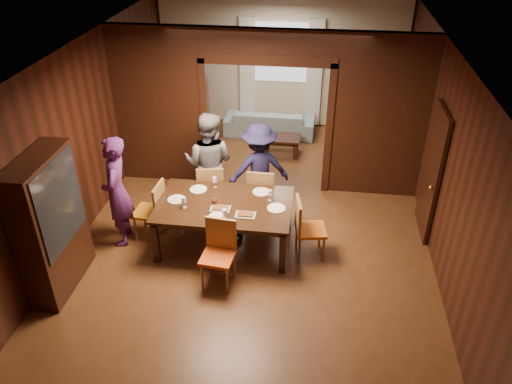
# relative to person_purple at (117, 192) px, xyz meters

# --- Properties ---
(floor) EXTENTS (9.00, 9.00, 0.00)m
(floor) POSITION_rel_person_purple_xyz_m (2.04, 0.42, -0.89)
(floor) COLOR #533117
(floor) RESTS_ON ground
(ceiling) EXTENTS (5.50, 9.00, 0.02)m
(ceiling) POSITION_rel_person_purple_xyz_m (2.04, 0.42, 2.01)
(ceiling) COLOR silver
(ceiling) RESTS_ON room_walls
(room_walls) EXTENTS (5.52, 9.01, 2.90)m
(room_walls) POSITION_rel_person_purple_xyz_m (2.04, 2.30, 0.61)
(room_walls) COLOR black
(room_walls) RESTS_ON floor
(person_purple) EXTENTS (0.56, 0.73, 1.78)m
(person_purple) POSITION_rel_person_purple_xyz_m (0.00, 0.00, 0.00)
(person_purple) COLOR #532162
(person_purple) RESTS_ON floor
(person_grey) EXTENTS (0.94, 0.77, 1.79)m
(person_grey) POSITION_rel_person_purple_xyz_m (1.19, 1.08, 0.00)
(person_grey) COLOR slate
(person_grey) RESTS_ON floor
(person_navy) EXTENTS (1.18, 0.92, 1.60)m
(person_navy) POSITION_rel_person_purple_xyz_m (2.02, 1.15, -0.09)
(person_navy) COLOR #18173A
(person_navy) RESTS_ON floor
(sofa) EXTENTS (2.00, 0.80, 0.58)m
(sofa) POSITION_rel_person_purple_xyz_m (1.87, 4.27, -0.60)
(sofa) COLOR #819BA9
(sofa) RESTS_ON floor
(serving_bowl) EXTENTS (0.28, 0.28, 0.07)m
(serving_bowl) POSITION_rel_person_purple_xyz_m (1.75, 0.24, -0.10)
(serving_bowl) COLOR black
(serving_bowl) RESTS_ON dining_table
(dining_table) EXTENTS (2.03, 1.26, 0.76)m
(dining_table) POSITION_rel_person_purple_xyz_m (1.63, 0.09, -0.51)
(dining_table) COLOR black
(dining_table) RESTS_ON floor
(coffee_table) EXTENTS (0.80, 0.50, 0.40)m
(coffee_table) POSITION_rel_person_purple_xyz_m (2.21, 3.29, -0.69)
(coffee_table) COLOR black
(coffee_table) RESTS_ON floor
(chair_left) EXTENTS (0.47, 0.47, 0.97)m
(chair_left) POSITION_rel_person_purple_xyz_m (0.40, 0.17, -0.41)
(chair_left) COLOR #C57712
(chair_left) RESTS_ON floor
(chair_right) EXTENTS (0.51, 0.51, 0.97)m
(chair_right) POSITION_rel_person_purple_xyz_m (2.94, 0.02, -0.41)
(chair_right) COLOR orange
(chair_right) RESTS_ON floor
(chair_far_l) EXTENTS (0.51, 0.51, 0.97)m
(chair_far_l) POSITION_rel_person_purple_xyz_m (1.24, 0.94, -0.41)
(chair_far_l) COLOR #C04B12
(chair_far_l) RESTS_ON floor
(chair_far_r) EXTENTS (0.45, 0.45, 0.97)m
(chair_far_r) POSITION_rel_person_purple_xyz_m (2.10, 0.93, -0.41)
(chair_far_r) COLOR #DF4215
(chair_far_r) RESTS_ON floor
(chair_near) EXTENTS (0.48, 0.48, 0.97)m
(chair_near) POSITION_rel_person_purple_xyz_m (1.69, -0.80, -0.41)
(chair_near) COLOR #DF4F15
(chair_near) RESTS_ON floor
(hutch) EXTENTS (0.40, 1.20, 2.00)m
(hutch) POSITION_rel_person_purple_xyz_m (-0.49, -1.08, 0.11)
(hutch) COLOR black
(hutch) RESTS_ON floor
(door_right) EXTENTS (0.06, 0.90, 2.10)m
(door_right) POSITION_rel_person_purple_xyz_m (4.74, 0.92, 0.16)
(door_right) COLOR black
(door_right) RESTS_ON floor
(window_far) EXTENTS (1.20, 0.03, 1.30)m
(window_far) POSITION_rel_person_purple_xyz_m (2.04, 4.86, 0.81)
(window_far) COLOR silver
(window_far) RESTS_ON back_wall
(curtain_left) EXTENTS (0.35, 0.06, 2.40)m
(curtain_left) POSITION_rel_person_purple_xyz_m (1.29, 4.82, 0.36)
(curtain_left) COLOR white
(curtain_left) RESTS_ON back_wall
(curtain_right) EXTENTS (0.35, 0.06, 2.40)m
(curtain_right) POSITION_rel_person_purple_xyz_m (2.79, 4.82, 0.36)
(curtain_right) COLOR white
(curtain_right) RESTS_ON back_wall
(plate_left) EXTENTS (0.27, 0.27, 0.01)m
(plate_left) POSITION_rel_person_purple_xyz_m (0.89, 0.10, -0.13)
(plate_left) COLOR silver
(plate_left) RESTS_ON dining_table
(plate_far_l) EXTENTS (0.27, 0.27, 0.01)m
(plate_far_l) POSITION_rel_person_purple_xyz_m (1.15, 0.44, -0.13)
(plate_far_l) COLOR white
(plate_far_l) RESTS_ON dining_table
(plate_far_r) EXTENTS (0.27, 0.27, 0.01)m
(plate_far_r) POSITION_rel_person_purple_xyz_m (2.14, 0.49, -0.13)
(plate_far_r) COLOR silver
(plate_far_r) RESTS_ON dining_table
(plate_right) EXTENTS (0.27, 0.27, 0.01)m
(plate_right) POSITION_rel_person_purple_xyz_m (2.42, 0.06, -0.13)
(plate_right) COLOR white
(plate_right) RESTS_ON dining_table
(plate_near) EXTENTS (0.27, 0.27, 0.01)m
(plate_near) POSITION_rel_person_purple_xyz_m (1.60, -0.28, -0.13)
(plate_near) COLOR white
(plate_near) RESTS_ON dining_table
(platter_a) EXTENTS (0.30, 0.20, 0.04)m
(platter_a) POSITION_rel_person_purple_xyz_m (1.60, -0.07, -0.11)
(platter_a) COLOR gray
(platter_a) RESTS_ON dining_table
(platter_b) EXTENTS (0.30, 0.20, 0.04)m
(platter_b) POSITION_rel_person_purple_xyz_m (1.99, -0.18, -0.11)
(platter_b) COLOR gray
(platter_b) RESTS_ON dining_table
(wineglass_left) EXTENTS (0.08, 0.08, 0.18)m
(wineglass_left) POSITION_rel_person_purple_xyz_m (1.06, -0.09, -0.04)
(wineglass_left) COLOR white
(wineglass_left) RESTS_ON dining_table
(wineglass_far) EXTENTS (0.08, 0.08, 0.18)m
(wineglass_far) POSITION_rel_person_purple_xyz_m (1.39, 0.55, -0.04)
(wineglass_far) COLOR silver
(wineglass_far) RESTS_ON dining_table
(wineglass_right) EXTENTS (0.08, 0.08, 0.18)m
(wineglass_right) POSITION_rel_person_purple_xyz_m (2.30, 0.27, -0.04)
(wineglass_right) COLOR silver
(wineglass_right) RESTS_ON dining_table
(tumbler) EXTENTS (0.07, 0.07, 0.14)m
(tumbler) POSITION_rel_person_purple_xyz_m (1.70, -0.27, -0.06)
(tumbler) COLOR white
(tumbler) RESTS_ON dining_table
(condiment_jar) EXTENTS (0.08, 0.08, 0.11)m
(condiment_jar) POSITION_rel_person_purple_xyz_m (1.49, 0.05, -0.08)
(condiment_jar) COLOR #532313
(condiment_jar) RESTS_ON dining_table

